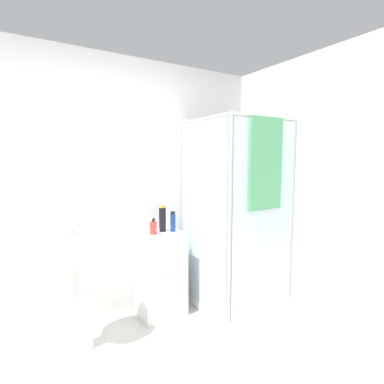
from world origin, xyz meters
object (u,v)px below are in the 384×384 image
(shampoo_bottle_blue, at_px, (173,222))
(soap_dispenser, at_px, (153,228))
(shampoo_bottle_tall_black, at_px, (162,219))
(sink, at_px, (81,269))

(shampoo_bottle_blue, bearing_deg, soap_dispenser, 179.18)
(soap_dispenser, relative_size, shampoo_bottle_tall_black, 0.59)
(shampoo_bottle_tall_black, distance_m, shampoo_bottle_blue, 0.11)
(sink, xyz_separation_m, shampoo_bottle_blue, (0.89, 0.12, 0.26))
(shampoo_bottle_blue, bearing_deg, sink, -172.54)
(sink, height_order, shampoo_bottle_blue, shampoo_bottle_blue)
(sink, height_order, shampoo_bottle_tall_black, shampoo_bottle_tall_black)
(sink, bearing_deg, shampoo_bottle_tall_black, 12.01)
(soap_dispenser, bearing_deg, shampoo_bottle_blue, -0.82)
(shampoo_bottle_tall_black, bearing_deg, shampoo_bottle_blue, -32.55)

